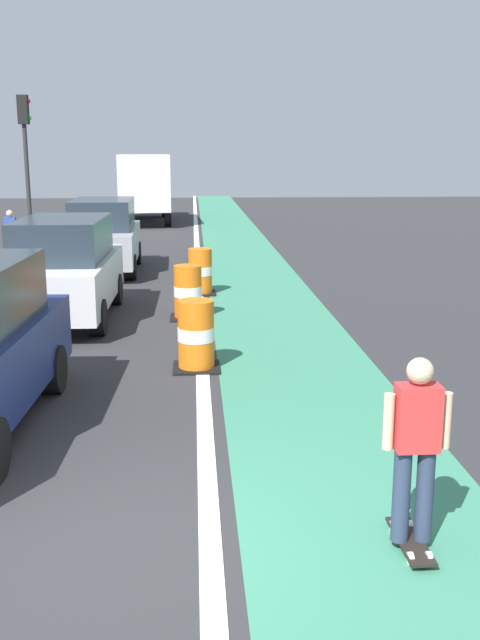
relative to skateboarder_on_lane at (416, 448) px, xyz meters
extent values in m
plane|color=#2D2D30|center=(-2.61, 0.19, -0.91)|extent=(100.00, 100.00, 0.00)
cube|color=#387F60|center=(-0.21, 12.19, -0.91)|extent=(2.50, 80.00, 0.01)
cube|color=silver|center=(-1.71, 12.19, -0.91)|extent=(0.20, 80.00, 0.01)
cube|color=black|center=(0.00, 0.00, -0.84)|extent=(0.22, 0.80, 0.02)
cylinder|color=silver|center=(-0.08, 0.26, -0.86)|extent=(0.04, 0.11, 0.11)
cylinder|color=silver|center=(0.08, 0.26, -0.86)|extent=(0.04, 0.11, 0.11)
cylinder|color=silver|center=(-0.08, -0.26, -0.86)|extent=(0.04, 0.11, 0.11)
cylinder|color=silver|center=(0.08, -0.26, -0.86)|extent=(0.04, 0.11, 0.11)
cylinder|color=#2D3851|center=(-0.10, 0.00, -0.42)|extent=(0.15, 0.15, 0.82)
cylinder|color=#2D3851|center=(0.10, 0.00, -0.42)|extent=(0.15, 0.15, 0.82)
cube|color=red|center=(0.00, 0.00, 0.27)|extent=(0.36, 0.22, 0.56)
cylinder|color=beige|center=(-0.24, 0.00, 0.24)|extent=(0.09, 0.09, 0.48)
cylinder|color=beige|center=(0.24, 0.00, 0.24)|extent=(0.09, 0.09, 0.48)
sphere|color=beige|center=(0.00, 0.00, 0.67)|extent=(0.22, 0.22, 0.22)
cylinder|color=black|center=(-3.82, 4.39, -0.57)|extent=(0.31, 0.69, 0.68)
cube|color=silver|center=(-4.41, 9.10, -0.12)|extent=(1.87, 4.61, 0.90)
cube|color=#232D38|center=(-4.41, 9.10, 0.73)|extent=(1.64, 2.86, 0.80)
cylinder|color=black|center=(-5.22, 10.53, -0.57)|extent=(0.29, 0.68, 0.68)
cylinder|color=black|center=(-3.58, 10.52, -0.57)|extent=(0.29, 0.68, 0.68)
cylinder|color=black|center=(-5.24, 7.68, -0.57)|extent=(0.29, 0.68, 0.68)
cylinder|color=black|center=(-3.60, 7.67, -0.57)|extent=(0.29, 0.68, 0.68)
cube|color=#9EA0A5|center=(-4.35, 15.13, -0.12)|extent=(1.96, 4.65, 0.90)
cube|color=#232D38|center=(-4.35, 15.13, 0.73)|extent=(1.69, 2.89, 0.80)
cylinder|color=black|center=(-5.20, 16.53, -0.57)|extent=(0.30, 0.69, 0.68)
cylinder|color=black|center=(-3.56, 16.57, -0.57)|extent=(0.30, 0.69, 0.68)
cylinder|color=black|center=(-5.13, 13.68, -0.57)|extent=(0.30, 0.69, 0.68)
cylinder|color=black|center=(-3.49, 13.72, -0.57)|extent=(0.30, 0.69, 0.68)
cylinder|color=orange|center=(-1.80, 5.42, -0.66)|extent=(0.56, 0.56, 0.42)
cylinder|color=white|center=(-1.80, 5.42, -0.35)|extent=(0.57, 0.57, 0.21)
cylinder|color=orange|center=(-1.80, 5.42, -0.03)|extent=(0.56, 0.56, 0.42)
cube|color=black|center=(-1.80, 5.42, -0.89)|extent=(0.73, 0.73, 0.04)
cylinder|color=orange|center=(-1.94, 8.99, -0.66)|extent=(0.56, 0.56, 0.42)
cylinder|color=white|center=(-1.94, 8.99, -0.35)|extent=(0.57, 0.57, 0.21)
cylinder|color=orange|center=(-1.94, 8.99, -0.03)|extent=(0.56, 0.56, 0.42)
cube|color=black|center=(-1.94, 8.99, -0.89)|extent=(0.73, 0.73, 0.04)
cylinder|color=orange|center=(-1.67, 11.61, -0.66)|extent=(0.56, 0.56, 0.42)
cylinder|color=white|center=(-1.67, 11.61, -0.35)|extent=(0.57, 0.57, 0.21)
cylinder|color=orange|center=(-1.67, 11.61, -0.03)|extent=(0.56, 0.56, 0.42)
cube|color=black|center=(-1.67, 11.61, -0.89)|extent=(0.73, 0.73, 0.04)
cube|color=silver|center=(-4.11, 29.48, 1.07)|extent=(2.65, 5.73, 2.50)
cube|color=#19478C|center=(-4.35, 33.33, 0.62)|extent=(2.32, 2.03, 2.10)
cylinder|color=black|center=(-5.37, 33.06, -0.43)|extent=(0.36, 0.98, 0.96)
cylinder|color=black|center=(-3.31, 33.19, -0.43)|extent=(0.36, 0.98, 0.96)
cylinder|color=black|center=(-5.05, 28.02, -0.43)|extent=(0.36, 0.98, 0.96)
cylinder|color=black|center=(-2.99, 28.15, -0.43)|extent=(0.36, 0.98, 0.96)
cylinder|color=#2D2D2D|center=(-7.21, 19.01, 1.19)|extent=(0.14, 0.14, 4.20)
cube|color=black|center=(-7.21, 19.01, 3.74)|extent=(0.32, 0.32, 0.90)
sphere|color=red|center=(-7.04, 19.01, 4.00)|extent=(0.16, 0.16, 0.16)
sphere|color=green|center=(-7.04, 19.01, 3.48)|extent=(0.16, 0.16, 0.16)
cylinder|color=#33333D|center=(-7.37, 17.01, -0.48)|extent=(0.20, 0.20, 0.86)
cube|color=#2D4CA5|center=(-7.37, 17.01, 0.22)|extent=(0.34, 0.20, 0.54)
sphere|color=beige|center=(-7.37, 17.01, 0.60)|extent=(0.20, 0.20, 0.20)
camera|label=1|loc=(-1.81, -5.52, 2.38)|focal=40.79mm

